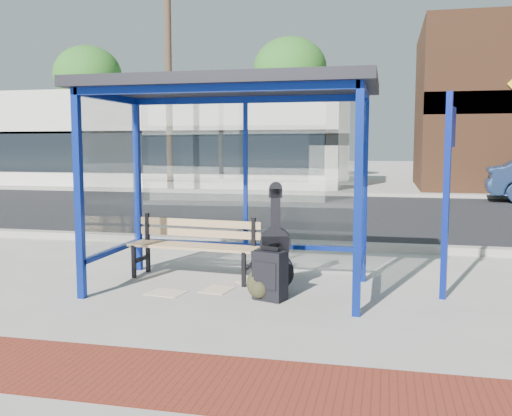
% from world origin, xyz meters
% --- Properties ---
extents(ground, '(120.00, 120.00, 0.00)m').
position_xyz_m(ground, '(0.00, 0.00, 0.00)').
color(ground, '#B2ADA0').
rests_on(ground, ground).
extents(brick_paver_strip, '(60.00, 1.00, 0.01)m').
position_xyz_m(brick_paver_strip, '(0.00, -2.60, 0.01)').
color(brick_paver_strip, maroon).
rests_on(brick_paver_strip, ground).
extents(curb_near, '(60.00, 0.25, 0.12)m').
position_xyz_m(curb_near, '(0.00, 2.90, 0.06)').
color(curb_near, gray).
rests_on(curb_near, ground).
extents(street_asphalt, '(60.00, 10.00, 0.00)m').
position_xyz_m(street_asphalt, '(0.00, 8.00, 0.00)').
color(street_asphalt, black).
rests_on(street_asphalt, ground).
extents(curb_far, '(60.00, 0.25, 0.12)m').
position_xyz_m(curb_far, '(0.00, 13.10, 0.06)').
color(curb_far, gray).
rests_on(curb_far, ground).
extents(far_sidewalk, '(60.00, 4.00, 0.01)m').
position_xyz_m(far_sidewalk, '(0.00, 15.00, 0.00)').
color(far_sidewalk, '#B2ADA0').
rests_on(far_sidewalk, ground).
extents(bus_shelter, '(3.30, 1.80, 2.42)m').
position_xyz_m(bus_shelter, '(0.00, 0.07, 2.07)').
color(bus_shelter, navy).
rests_on(bus_shelter, ground).
extents(storefront_white, '(18.00, 6.04, 4.00)m').
position_xyz_m(storefront_white, '(-9.00, 17.99, 2.00)').
color(storefront_white, silver).
rests_on(storefront_white, ground).
extents(tree_left, '(3.60, 3.60, 7.03)m').
position_xyz_m(tree_left, '(-14.00, 22.00, 5.45)').
color(tree_left, '#4C3826').
rests_on(tree_left, ground).
extents(tree_mid, '(3.60, 3.60, 7.03)m').
position_xyz_m(tree_mid, '(-3.00, 22.00, 5.45)').
color(tree_mid, '#4C3826').
rests_on(tree_mid, ground).
extents(utility_pole_west, '(1.60, 0.24, 8.00)m').
position_xyz_m(utility_pole_west, '(-6.00, 13.40, 4.11)').
color(utility_pole_west, '#4C3826').
rests_on(utility_pole_west, ground).
extents(bench, '(1.71, 0.57, 0.79)m').
position_xyz_m(bench, '(-0.59, 0.46, 0.45)').
color(bench, black).
rests_on(bench, ground).
extents(guitar_bag, '(0.45, 0.20, 1.19)m').
position_xyz_m(guitar_bag, '(0.52, 0.09, 0.44)').
color(guitar_bag, black).
rests_on(guitar_bag, ground).
extents(suitcase, '(0.39, 0.31, 0.59)m').
position_xyz_m(suitcase, '(0.55, -0.36, 0.27)').
color(suitcase, black).
rests_on(suitcase, ground).
extents(backpack, '(0.33, 0.30, 0.36)m').
position_xyz_m(backpack, '(0.44, -0.35, 0.17)').
color(backpack, '#2A2917').
rests_on(backpack, ground).
extents(sign_post, '(0.12, 0.28, 2.26)m').
position_xyz_m(sign_post, '(2.41, 0.11, 1.27)').
color(sign_post, navy).
rests_on(sign_post, ground).
extents(newspaper_a, '(0.45, 0.38, 0.01)m').
position_xyz_m(newspaper_a, '(-0.67, -0.35, 0.00)').
color(newspaper_a, white).
rests_on(newspaper_a, ground).
extents(newspaper_b, '(0.37, 0.44, 0.01)m').
position_xyz_m(newspaper_b, '(-0.14, -0.08, 0.00)').
color(newspaper_b, white).
rests_on(newspaper_b, ground).
extents(newspaper_c, '(0.47, 0.44, 0.01)m').
position_xyz_m(newspaper_c, '(0.20, 0.36, 0.00)').
color(newspaper_c, white).
rests_on(newspaper_c, ground).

